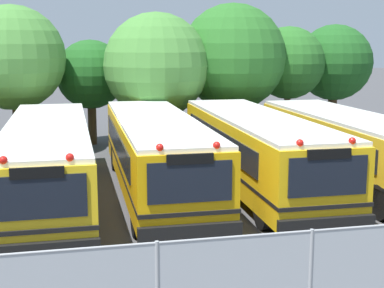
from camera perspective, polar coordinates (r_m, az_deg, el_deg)
name	(u,v)px	position (r m, az deg, el deg)	size (l,w,h in m)	color
ground_plane	(155,194)	(18.22, -3.84, -5.11)	(160.00, 160.00, 0.00)	#424244
school_bus_1	(48,158)	(17.65, -14.50, -1.42)	(2.52, 11.55, 2.55)	yellow
school_bus_2	(156,152)	(18.04, -3.69, -0.79)	(2.60, 11.10, 2.60)	#EAA80C
school_bus_3	(256,149)	(18.58, 6.54, -0.49)	(2.59, 10.96, 2.61)	yellow
school_bus_4	(350,146)	(19.98, 15.88, -0.19)	(2.57, 10.88, 2.52)	yellow
tree_2	(9,58)	(25.16, -18.23, 8.33)	(4.47, 4.47, 6.44)	#4C3823
tree_3	(92,76)	(27.06, -10.19, 6.89)	(3.26, 3.26, 4.98)	#4C3823
tree_4	(159,63)	(24.96, -3.36, 8.24)	(4.66, 4.66, 6.17)	#4C3823
tree_5	(235,58)	(26.38, 4.46, 8.80)	(4.96, 4.96, 6.65)	#4C3823
tree_6	(284,63)	(27.97, 9.42, 8.12)	(3.75, 3.54, 5.63)	#4C3823
tree_7	(332,63)	(29.83, 14.16, 8.02)	(3.88, 3.88, 5.77)	#4C3823
chainlink_fence	(236,282)	(9.66, 4.53, -13.87)	(18.78, 0.07, 1.72)	#9EA0A3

